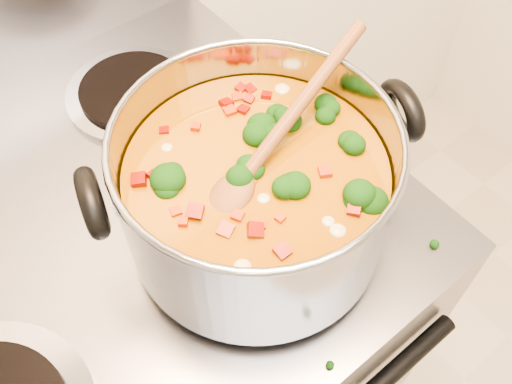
% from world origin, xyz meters
% --- Properties ---
extents(electric_range, '(0.79, 0.71, 1.08)m').
position_xyz_m(electric_range, '(0.07, 1.16, 0.47)').
color(electric_range, gray).
rests_on(electric_range, ground).
extents(stockpot, '(0.36, 0.30, 0.18)m').
position_xyz_m(stockpot, '(0.25, 1.01, 1.01)').
color(stockpot, '#97969E').
rests_on(stockpot, electric_range).
extents(wooden_spoon, '(0.27, 0.09, 0.09)m').
position_xyz_m(wooden_spoon, '(0.27, 1.02, 1.07)').
color(wooden_spoon, brown).
rests_on(wooden_spoon, stockpot).
extents(cooktop_crumbs, '(0.39, 0.41, 0.01)m').
position_xyz_m(cooktop_crumbs, '(0.32, 0.99, 0.92)').
color(cooktop_crumbs, black).
rests_on(cooktop_crumbs, electric_range).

